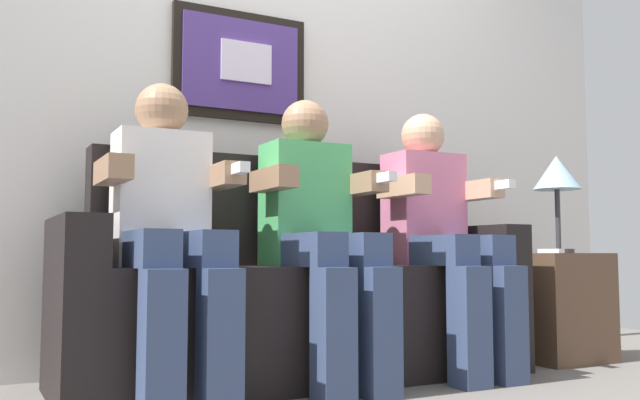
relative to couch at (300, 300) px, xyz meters
name	(u,v)px	position (x,y,z in m)	size (l,w,h in m)	color
ground_plane	(340,394)	(0.00, -0.33, -0.31)	(5.55, 5.55, 0.00)	#66605B
back_wall_assembly	(259,81)	(0.00, 0.44, 0.99)	(4.27, 0.10, 2.60)	silver
couch	(300,300)	(0.00, 0.00, 0.00)	(1.87, 0.58, 0.90)	black
person_on_left	(169,221)	(-0.58, -0.17, 0.29)	(0.46, 0.56, 1.11)	white
person_in_middle	(319,225)	(0.00, -0.17, 0.29)	(0.46, 0.56, 1.11)	#4CB266
person_on_right	(441,228)	(0.58, -0.17, 0.29)	(0.46, 0.56, 1.11)	pink
side_table_right	(555,306)	(1.28, -0.11, -0.06)	(0.40, 0.40, 0.50)	brown
table_lamp	(557,177)	(1.28, -0.15, 0.55)	(0.22, 0.22, 0.46)	#333338
spare_remote_on_table	(551,251)	(1.21, -0.16, 0.20)	(0.04, 0.13, 0.02)	white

